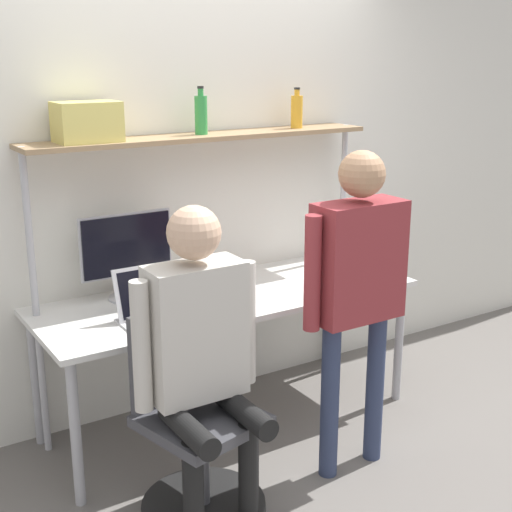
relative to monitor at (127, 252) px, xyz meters
name	(u,v)px	position (x,y,z in m)	size (l,w,h in m)	color
ground_plane	(267,451)	(0.48, -0.62, -1.01)	(12.00, 12.00, 0.00)	slate
wall_back	(190,174)	(0.48, 0.19, 0.34)	(8.00, 0.06, 2.70)	silver
desk	(228,305)	(0.48, -0.22, -0.32)	(2.07, 0.76, 0.75)	silver
shelf_unit	(205,170)	(0.48, 0.01, 0.39)	(1.97, 0.28, 1.59)	#997A56
monitor	(127,252)	(0.00, 0.00, 0.00)	(0.50, 0.22, 0.46)	#B7B7BC
laptop	(154,305)	(-0.01, -0.35, -0.19)	(0.36, 0.26, 0.26)	#BCBCC1
cell_phone	(203,308)	(0.25, -0.35, -0.25)	(0.07, 0.15, 0.01)	black
office_chair	(196,453)	(-0.06, -0.86, -0.72)	(0.56, 0.56, 0.94)	black
person_seated	(200,341)	(-0.05, -0.91, -0.17)	(0.58, 0.47, 1.42)	black
person_standing	(358,274)	(0.76, -0.95, 0.01)	(0.60, 0.21, 1.59)	#2D3856
bottle_green	(201,114)	(0.46, 0.01, 0.69)	(0.07, 0.07, 0.25)	#2D8C3F
bottle_amber	(297,111)	(1.08, 0.01, 0.68)	(0.07, 0.07, 0.23)	gold
storage_box	(87,122)	(-0.17, 0.01, 0.68)	(0.30, 0.21, 0.19)	#DBCC66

